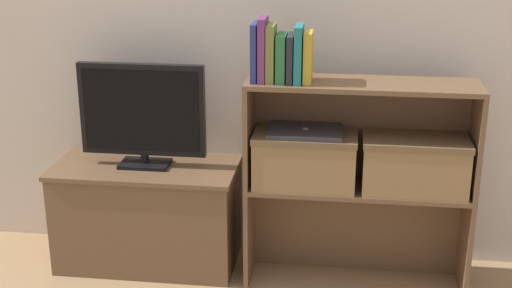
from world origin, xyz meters
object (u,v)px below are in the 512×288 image
at_px(tv, 142,113).
at_px(book_charcoal, 291,58).
at_px(book_navy, 256,52).
at_px(storage_basket_left, 305,157).
at_px(storage_basket_right, 415,162).
at_px(book_teal, 299,54).
at_px(book_olive, 271,53).
at_px(book_forest, 282,58).
at_px(laptop, 305,131).
at_px(tv_stand, 148,214).
at_px(book_plum, 263,50).
at_px(book_mustard, 308,57).

height_order(tv, book_charcoal, book_charcoal).
relative_size(book_navy, storage_basket_left, 0.55).
bearing_deg(book_charcoal, storage_basket_right, 2.18).
bearing_deg(book_teal, book_navy, 180.00).
relative_size(book_olive, book_forest, 1.20).
bearing_deg(book_forest, laptop, 11.07).
relative_size(tv_stand, book_charcoal, 4.27).
xyz_separation_m(storage_basket_left, storage_basket_right, (0.45, 0.00, 0.00)).
relative_size(book_navy, book_charcoal, 1.22).
bearing_deg(laptop, book_plum, -173.61).
bearing_deg(book_olive, book_charcoal, 0.00).
xyz_separation_m(tv, book_teal, (0.68, -0.09, 0.30)).
height_order(tv, book_forest, book_forest).
bearing_deg(book_olive, laptop, 7.88).
bearing_deg(storage_basket_left, tv_stand, 173.89).
height_order(book_forest, book_mustard, book_mustard).
xyz_separation_m(book_navy, book_olive, (0.06, 0.00, -0.00)).
xyz_separation_m(book_plum, book_teal, (0.14, 0.00, -0.01)).
distance_m(book_mustard, storage_basket_right, 0.62).
xyz_separation_m(tv_stand, book_teal, (0.68, -0.10, 0.78)).
relative_size(book_navy, book_forest, 1.22).
bearing_deg(book_navy, storage_basket_right, 1.72).
relative_size(tv_stand, storage_basket_right, 1.90).
height_order(storage_basket_left, laptop, laptop).
bearing_deg(book_plum, book_charcoal, 0.00).
xyz_separation_m(book_navy, book_charcoal, (0.14, 0.00, -0.02)).
relative_size(book_forest, storage_basket_right, 0.45).
distance_m(book_forest, book_mustard, 0.11).
relative_size(tv, storage_basket_left, 1.29).
xyz_separation_m(book_plum, storage_basket_right, (0.63, 0.02, -0.46)).
height_order(tv, book_teal, book_teal).
bearing_deg(storage_basket_left, laptop, -165.96).
bearing_deg(book_mustard, book_plum, 180.00).
distance_m(storage_basket_right, laptop, 0.47).
bearing_deg(book_forest, storage_basket_right, 2.04).
relative_size(book_navy, book_olive, 1.02).
xyz_separation_m(book_olive, laptop, (0.14, 0.02, -0.33)).
bearing_deg(book_forest, storage_basket_left, 11.07).
xyz_separation_m(book_navy, laptop, (0.21, 0.02, -0.33)).
relative_size(book_forest, storage_basket_left, 0.45).
distance_m(book_navy, storage_basket_left, 0.49).
height_order(tv, storage_basket_left, tv).
distance_m(book_forest, storage_basket_right, 0.70).
height_order(book_charcoal, storage_basket_left, book_charcoal).
bearing_deg(tv, tv_stand, 90.00).
xyz_separation_m(tv, book_plum, (0.54, -0.09, 0.31)).
xyz_separation_m(book_navy, storage_basket_right, (0.66, 0.02, -0.45)).
relative_size(book_forest, book_charcoal, 1.00).
bearing_deg(tv_stand, book_forest, -8.90).
xyz_separation_m(tv_stand, tv, (0.00, -0.00, 0.48)).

